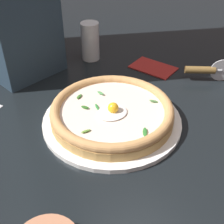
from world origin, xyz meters
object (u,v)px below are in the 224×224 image
pizza_cutter (206,70)px  folded_napkin (153,67)px  pizza (112,112)px  drinking_glass (90,44)px

pizza_cutter → folded_napkin: bearing=-59.2°
pizza → pizza_cutter: 0.35m
pizza → folded_napkin: size_ratio=2.18×
pizza_cutter → folded_napkin: size_ratio=0.90×
pizza → pizza_cutter: (-0.35, -0.02, 0.00)m
pizza → pizza_cutter: pizza_cutter is taller
drinking_glass → folded_napkin: (-0.14, 0.17, -0.05)m
pizza → folded_napkin: 0.31m
pizza → folded_napkin: bearing=-148.0°
pizza_cutter → drinking_glass: (0.22, -0.31, 0.02)m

